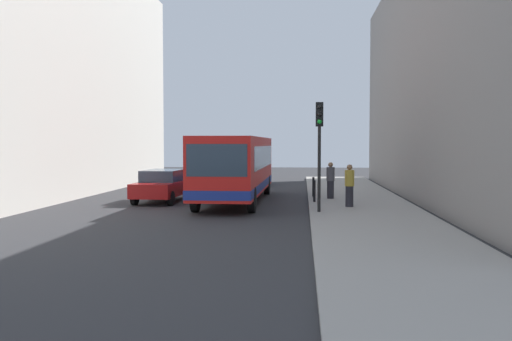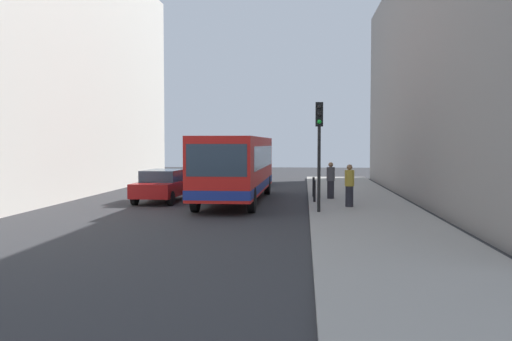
{
  "view_description": "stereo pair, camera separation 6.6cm",
  "coord_description": "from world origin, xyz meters",
  "px_view_note": "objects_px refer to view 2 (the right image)",
  "views": [
    {
      "loc": [
        2.94,
        -23.25,
        2.72
      ],
      "look_at": [
        0.95,
        0.41,
        1.56
      ],
      "focal_mm": 39.19,
      "sensor_mm": 36.0,
      "label": 1
    },
    {
      "loc": [
        3.0,
        -23.25,
        2.72
      ],
      "look_at": [
        0.95,
        0.41,
        1.56
      ],
      "focal_mm": 39.19,
      "sensor_mm": 36.0,
      "label": 2
    }
  ],
  "objects_px": {
    "bollard_mid": "(314,187)",
    "pedestrian_mid_sidewalk": "(331,180)",
    "car_behind_bus": "(248,173)",
    "pedestrian_near_signal": "(349,186)",
    "traffic_light": "(319,136)",
    "bus": "(237,165)",
    "car_beside_bus": "(163,185)",
    "bollard_near": "(314,191)"
  },
  "relations": [
    {
      "from": "bollard_near",
      "to": "pedestrian_near_signal",
      "type": "height_order",
      "value": "pedestrian_near_signal"
    },
    {
      "from": "car_behind_bus",
      "to": "pedestrian_near_signal",
      "type": "relative_size",
      "value": 2.58
    },
    {
      "from": "bus",
      "to": "pedestrian_near_signal",
      "type": "bearing_deg",
      "value": 149.76
    },
    {
      "from": "pedestrian_mid_sidewalk",
      "to": "bus",
      "type": "bearing_deg",
      "value": 46.75
    },
    {
      "from": "traffic_light",
      "to": "bus",
      "type": "bearing_deg",
      "value": 127.51
    },
    {
      "from": "car_beside_bus",
      "to": "bollard_near",
      "type": "relative_size",
      "value": 4.72
    },
    {
      "from": "traffic_light",
      "to": "pedestrian_near_signal",
      "type": "xyz_separation_m",
      "value": [
        1.28,
        1.83,
        -2.0
      ]
    },
    {
      "from": "pedestrian_mid_sidewalk",
      "to": "pedestrian_near_signal",
      "type": "bearing_deg",
      "value": 142.37
    },
    {
      "from": "car_beside_bus",
      "to": "bollard_near",
      "type": "distance_m",
      "value": 7.07
    },
    {
      "from": "pedestrian_near_signal",
      "to": "pedestrian_mid_sidewalk",
      "type": "height_order",
      "value": "pedestrian_near_signal"
    },
    {
      "from": "car_beside_bus",
      "to": "traffic_light",
      "type": "height_order",
      "value": "traffic_light"
    },
    {
      "from": "bollard_mid",
      "to": "bus",
      "type": "bearing_deg",
      "value": -161.82
    },
    {
      "from": "car_beside_bus",
      "to": "traffic_light",
      "type": "bearing_deg",
      "value": 150.28
    },
    {
      "from": "car_beside_bus",
      "to": "pedestrian_mid_sidewalk",
      "type": "relative_size",
      "value": 2.65
    },
    {
      "from": "car_beside_bus",
      "to": "car_behind_bus",
      "type": "relative_size",
      "value": 1.01
    },
    {
      "from": "car_beside_bus",
      "to": "traffic_light",
      "type": "xyz_separation_m",
      "value": [
        7.11,
        -4.52,
        2.22
      ]
    },
    {
      "from": "bollard_mid",
      "to": "pedestrian_near_signal",
      "type": "relative_size",
      "value": 0.55
    },
    {
      "from": "traffic_light",
      "to": "pedestrian_near_signal",
      "type": "relative_size",
      "value": 2.38
    },
    {
      "from": "bollard_near",
      "to": "traffic_light",
      "type": "bearing_deg",
      "value": -88.41
    },
    {
      "from": "bollard_near",
      "to": "bollard_mid",
      "type": "bearing_deg",
      "value": 90.0
    },
    {
      "from": "bollard_near",
      "to": "car_beside_bus",
      "type": "bearing_deg",
      "value": 172.64
    },
    {
      "from": "bus",
      "to": "car_beside_bus",
      "type": "xyz_separation_m",
      "value": [
        -3.43,
        -0.28,
        -0.94
      ]
    },
    {
      "from": "bus",
      "to": "car_behind_bus",
      "type": "xyz_separation_m",
      "value": [
        -0.58,
        10.62,
        -0.94
      ]
    },
    {
      "from": "bus",
      "to": "bollard_near",
      "type": "bearing_deg",
      "value": 162.39
    },
    {
      "from": "car_behind_bus",
      "to": "pedestrian_mid_sidewalk",
      "type": "bearing_deg",
      "value": 114.4
    },
    {
      "from": "bollard_near",
      "to": "pedestrian_mid_sidewalk",
      "type": "distance_m",
      "value": 1.76
    },
    {
      "from": "bus",
      "to": "car_beside_bus",
      "type": "distance_m",
      "value": 3.57
    },
    {
      "from": "traffic_light",
      "to": "bollard_near",
      "type": "xyz_separation_m",
      "value": [
        -0.1,
        3.61,
        -2.38
      ]
    },
    {
      "from": "pedestrian_near_signal",
      "to": "bollard_mid",
      "type": "bearing_deg",
      "value": 155.63
    },
    {
      "from": "bus",
      "to": "traffic_light",
      "type": "relative_size",
      "value": 2.7
    },
    {
      "from": "car_beside_bus",
      "to": "pedestrian_near_signal",
      "type": "xyz_separation_m",
      "value": [
        8.39,
        -2.7,
        0.23
      ]
    },
    {
      "from": "car_beside_bus",
      "to": "bollard_mid",
      "type": "distance_m",
      "value": 7.17
    },
    {
      "from": "car_behind_bus",
      "to": "bollard_near",
      "type": "bearing_deg",
      "value": 108.13
    },
    {
      "from": "car_behind_bus",
      "to": "traffic_light",
      "type": "distance_m",
      "value": 16.16
    },
    {
      "from": "traffic_light",
      "to": "bollard_mid",
      "type": "bearing_deg",
      "value": 90.96
    },
    {
      "from": "bus",
      "to": "bollard_mid",
      "type": "height_order",
      "value": "bus"
    },
    {
      "from": "car_beside_bus",
      "to": "pedestrian_mid_sidewalk",
      "type": "distance_m",
      "value": 7.82
    },
    {
      "from": "bollard_near",
      "to": "pedestrian_mid_sidewalk",
      "type": "height_order",
      "value": "pedestrian_mid_sidewalk"
    },
    {
      "from": "bus",
      "to": "car_behind_bus",
      "type": "bearing_deg",
      "value": -86.17
    },
    {
      "from": "car_behind_bus",
      "to": "bollard_near",
      "type": "xyz_separation_m",
      "value": [
        4.17,
        -11.81,
        -0.16
      ]
    },
    {
      "from": "bollard_mid",
      "to": "car_behind_bus",
      "type": "bearing_deg",
      "value": 113.8
    },
    {
      "from": "bollard_mid",
      "to": "pedestrian_mid_sidewalk",
      "type": "xyz_separation_m",
      "value": [
        0.78,
        -0.82,
        0.37
      ]
    }
  ]
}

